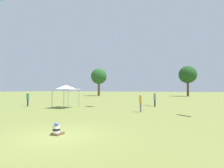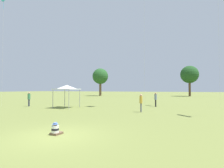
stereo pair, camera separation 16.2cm
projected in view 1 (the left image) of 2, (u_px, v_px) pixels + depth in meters
The scene contains 9 objects.
ground_plane at pixel (57, 136), 8.16m from camera, with size 300.00×300.00×0.00m, color olive.
seated_toddler at pixel (57, 130), 8.43m from camera, with size 0.45×0.55×0.60m.
person_standing_0 at pixel (141, 101), 16.81m from camera, with size 0.34×0.34×1.74m.
person_standing_1 at pixel (155, 98), 21.93m from camera, with size 0.42×0.42×1.78m.
person_standing_2 at pixel (28, 98), 22.42m from camera, with size 0.48×0.48×1.85m.
canopy_tent at pixel (66, 87), 20.75m from camera, with size 2.54×2.54×2.70m.
kite_1 at pixel (2, 4), 22.60m from camera, with size 0.93×1.00×14.34m.
distant_tree_0 at pixel (99, 76), 58.90m from camera, with size 5.29×5.29×9.26m.
distant_tree_1 at pixel (188, 75), 55.21m from camera, with size 5.48×5.48×9.62m.
Camera 1 is at (5.56, -6.59, 2.20)m, focal length 28.00 mm.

